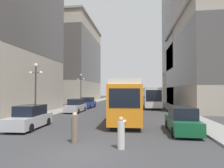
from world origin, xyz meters
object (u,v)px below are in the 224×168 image
(streetcar, at_px, (127,99))
(lamp_post_left_far, at_px, (81,85))
(lamp_post_left_near, at_px, (36,82))
(parked_car_right_far, at_px, (182,121))
(transit_bus, at_px, (151,96))
(parked_car_left_mid, at_px, (88,103))
(pedestrian_crossing_far, at_px, (75,129))
(parked_car_left_near, at_px, (76,106))
(parked_car_left_far, at_px, (30,118))
(pedestrian_crossing_near, at_px, (121,134))

(streetcar, xyz_separation_m, lamp_post_left_far, (-9.25, 14.10, 1.92))
(lamp_post_left_near, height_order, lamp_post_left_far, lamp_post_left_far)
(lamp_post_left_near, bearing_deg, parked_car_right_far, -17.96)
(streetcar, distance_m, transit_bus, 15.12)
(streetcar, relative_size, lamp_post_left_near, 2.62)
(parked_car_left_mid, bearing_deg, lamp_post_left_near, -94.71)
(streetcar, bearing_deg, pedestrian_crossing_far, -105.03)
(parked_car_right_far, relative_size, pedestrian_crossing_far, 2.81)
(streetcar, bearing_deg, lamp_post_left_far, 122.01)
(parked_car_left_mid, bearing_deg, parked_car_left_near, -86.99)
(streetcar, distance_m, parked_car_left_far, 9.91)
(streetcar, height_order, lamp_post_left_far, lamp_post_left_far)
(parked_car_left_far, xyz_separation_m, pedestrian_crossing_far, (4.85, -3.69, -0.04))
(transit_bus, height_order, parked_car_right_far, transit_bus)
(parked_car_left_near, bearing_deg, streetcar, -34.79)
(parked_car_right_far, bearing_deg, lamp_post_left_near, -16.68)
(streetcar, height_order, lamp_post_left_near, lamp_post_left_near)
(pedestrian_crossing_near, bearing_deg, parked_car_left_far, 125.38)
(parked_car_left_near, distance_m, parked_car_left_mid, 6.60)
(lamp_post_left_near, xyz_separation_m, lamp_post_left_far, (0.00, 16.36, 0.18))
(lamp_post_left_far, bearing_deg, pedestrian_crossing_far, -74.50)
(pedestrian_crossing_far, distance_m, lamp_post_left_near, 10.86)
(parked_car_left_mid, bearing_deg, transit_bus, 18.15)
(streetcar, distance_m, parked_car_left_mid, 13.92)
(streetcar, distance_m, parked_car_right_far, 7.96)
(parked_car_left_near, distance_m, lamp_post_left_near, 8.21)
(lamp_post_left_near, distance_m, lamp_post_left_far, 16.36)
(lamp_post_left_far, bearing_deg, pedestrian_crossing_near, -69.36)
(parked_car_left_far, height_order, lamp_post_left_near, lamp_post_left_near)
(streetcar, relative_size, lamp_post_left_far, 2.48)
(streetcar, height_order, parked_car_left_mid, streetcar)
(parked_car_left_mid, distance_m, lamp_post_left_near, 14.45)
(streetcar, height_order, transit_bus, streetcar)
(parked_car_left_near, xyz_separation_m, parked_car_right_far, (11.57, -11.77, -0.00))
(parked_car_left_mid, distance_m, parked_car_left_far, 18.28)
(streetcar, distance_m, pedestrian_crossing_near, 11.14)
(parked_car_left_mid, relative_size, parked_car_left_far, 1.01)
(streetcar, distance_m, lamp_post_left_far, 16.97)
(parked_car_left_far, bearing_deg, parked_car_left_mid, 88.00)
(streetcar, distance_m, parked_car_left_near, 9.06)
(streetcar, bearing_deg, parked_car_left_mid, 120.75)
(lamp_post_left_far, bearing_deg, streetcar, -56.73)
(lamp_post_left_near, bearing_deg, parked_car_left_mid, 82.27)
(parked_car_right_far, xyz_separation_m, pedestrian_crossing_far, (-6.72, -3.60, -0.04))
(transit_bus, relative_size, lamp_post_left_near, 2.26)
(parked_car_left_mid, relative_size, lamp_post_left_near, 0.86)
(streetcar, xyz_separation_m, pedestrian_crossing_near, (0.22, -11.06, -1.34))
(parked_car_left_mid, bearing_deg, pedestrian_crossing_near, -68.61)
(transit_bus, height_order, pedestrian_crossing_near, transit_bus)
(parked_car_left_mid, relative_size, pedestrian_crossing_near, 2.96)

